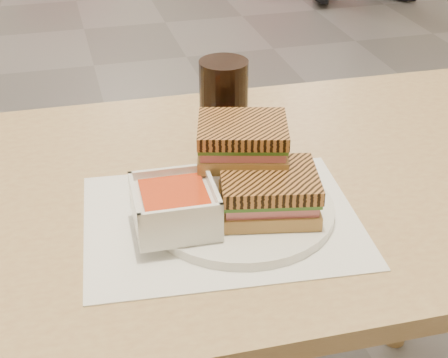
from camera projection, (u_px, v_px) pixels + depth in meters
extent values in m
cube|color=tan|center=(219.00, 192.00, 1.04)|extent=(1.21, 0.72, 0.03)
cylinder|color=tan|center=(413.00, 231.00, 1.59)|extent=(0.06, 0.06, 0.72)
cube|color=white|center=(222.00, 220.00, 0.94)|extent=(0.41, 0.33, 0.00)
cylinder|color=white|center=(241.00, 209.00, 0.95)|extent=(0.27, 0.27, 0.01)
cube|color=white|center=(175.00, 210.00, 0.89)|extent=(0.11, 0.11, 0.05)
cube|color=red|center=(174.00, 194.00, 0.88)|extent=(0.09, 0.09, 0.01)
cube|color=white|center=(213.00, 187.00, 0.89)|extent=(0.01, 0.11, 0.01)
cube|color=white|center=(134.00, 196.00, 0.87)|extent=(0.01, 0.11, 0.01)
cube|color=white|center=(168.00, 172.00, 0.92)|extent=(0.11, 0.01, 0.01)
cube|color=white|center=(181.00, 213.00, 0.83)|extent=(0.11, 0.01, 0.01)
cube|color=#B18349|center=(268.00, 204.00, 0.93)|extent=(0.15, 0.14, 0.02)
cube|color=#C26978|center=(268.00, 194.00, 0.92)|extent=(0.14, 0.13, 0.01)
cube|color=#386B23|center=(269.00, 188.00, 0.91)|extent=(0.15, 0.13, 0.01)
cube|color=#A4672E|center=(269.00, 180.00, 0.91)|extent=(0.15, 0.14, 0.02)
cube|color=#B18349|center=(242.00, 152.00, 0.96)|extent=(0.15, 0.13, 0.02)
cube|color=#C26978|center=(242.00, 143.00, 0.95)|extent=(0.14, 0.12, 0.01)
cube|color=#386B23|center=(242.00, 137.00, 0.94)|extent=(0.15, 0.13, 0.01)
cube|color=#A4672E|center=(243.00, 129.00, 0.94)|extent=(0.15, 0.13, 0.02)
cylinder|color=black|center=(224.00, 110.00, 1.06)|extent=(0.08, 0.08, 0.17)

